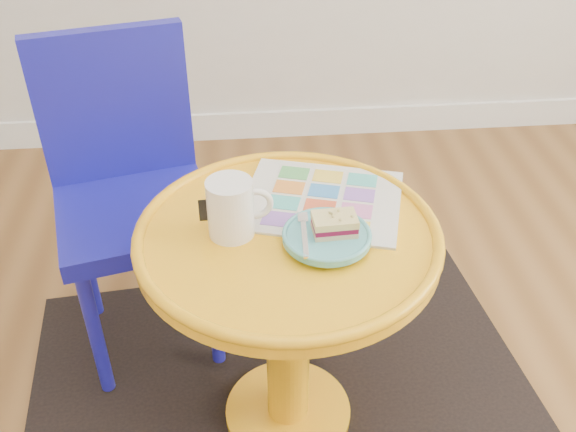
{
  "coord_description": "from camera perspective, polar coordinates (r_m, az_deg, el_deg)",
  "views": [
    {
      "loc": [
        -0.31,
        -0.49,
        1.36
      ],
      "look_at": [
        -0.22,
        0.53,
        0.62
      ],
      "focal_mm": 40.0,
      "sensor_mm": 36.0,
      "label": 1
    }
  ],
  "objects": [
    {
      "name": "rug",
      "position": [
        1.7,
        0.0,
        -17.18
      ],
      "size": [
        1.4,
        1.22,
        0.01
      ],
      "primitive_type": "cube",
      "rotation": [
        0.0,
        0.0,
        0.1
      ],
      "color": "black",
      "rests_on": "ground"
    },
    {
      "name": "side_table",
      "position": [
        1.39,
        -0.0,
        -6.83
      ],
      "size": [
        0.62,
        0.62,
        0.58
      ],
      "color": "#FFAD15",
      "rests_on": "ground"
    },
    {
      "name": "mug",
      "position": [
        1.25,
        -5.03,
        0.85
      ],
      "size": [
        0.13,
        0.09,
        0.12
      ],
      "rotation": [
        0.0,
        0.0,
        0.04
      ],
      "color": "white",
      "rests_on": "side_table"
    },
    {
      "name": "cake_slice",
      "position": [
        1.24,
        4.16,
        -0.73
      ],
      "size": [
        0.09,
        0.06,
        0.04
      ],
      "rotation": [
        0.0,
        0.0,
        0.05
      ],
      "color": "#D3BC8C",
      "rests_on": "plate"
    },
    {
      "name": "plate",
      "position": [
        1.25,
        3.46,
        -1.86
      ],
      "size": [
        0.17,
        0.17,
        0.02
      ],
      "color": "#57B3B8",
      "rests_on": "newspaper"
    },
    {
      "name": "fork",
      "position": [
        1.24,
        1.44,
        -1.49
      ],
      "size": [
        0.02,
        0.14,
        0.0
      ],
      "rotation": [
        0.0,
        0.0,
        -0.06
      ],
      "color": "silver",
      "rests_on": "plate"
    },
    {
      "name": "newspaper",
      "position": [
        1.38,
        3.03,
        1.43
      ],
      "size": [
        0.4,
        0.36,
        0.01
      ],
      "primitive_type": "cube",
      "rotation": [
        0.0,
        0.0,
        -0.29
      ],
      "color": "silver",
      "rests_on": "side_table"
    },
    {
      "name": "room_walls",
      "position": [
        2.09,
        -23.07,
        -6.21
      ],
      "size": [
        4.0,
        4.0,
        4.0
      ],
      "color": "silver",
      "rests_on": "ground"
    },
    {
      "name": "chair",
      "position": [
        1.67,
        -13.97,
        2.98
      ],
      "size": [
        0.45,
        0.45,
        0.85
      ],
      "rotation": [
        0.0,
        0.0,
        0.24
      ],
      "color": "#1A19A4",
      "rests_on": "ground"
    }
  ]
}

